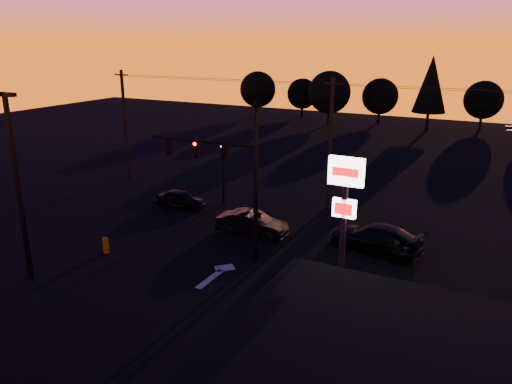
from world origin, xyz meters
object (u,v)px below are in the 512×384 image
Objects in this scene: traffic_signal_mast at (229,168)px; car_left at (180,199)px; secondary_signal at (223,165)px; suv_parked at (433,369)px; parking_lot_light at (16,176)px; car_right at (374,238)px; pylon_sign at (345,201)px; bollard at (106,245)px; car_mid at (252,224)px.

car_left is at bearing 143.23° from traffic_signal_mast.
secondary_signal is at bearing 123.19° from traffic_signal_mast.
suv_parked is (16.55, -13.70, -2.21)m from secondary_signal.
parking_lot_light is 18.72m from car_right.
pylon_sign is 7.88m from car_right.
secondary_signal is at bearing 82.84° from bollard.
traffic_signal_mast is 9.19m from secondary_signal.
car_mid is 0.93× the size of suv_parked.
bollard is at bearing -154.34° from traffic_signal_mast.
secondary_signal reaches higher than bollard.
car_right reaches higher than car_left.
car_right reaches higher than car_mid.
traffic_signal_mast reaches higher than car_mid.
car_mid is at bearing -109.46° from car_left.
suv_parked is (4.55, -3.71, -4.26)m from pylon_sign.
parking_lot_light is at bearing -106.45° from bollard.
traffic_signal_mast reaches higher than bollard.
suv_parked reaches higher than car_left.
car_left is 0.77× the size of suv_parked.
traffic_signal_mast reaches higher than secondary_signal.
parking_lot_light is 1.34× the size of pylon_sign.
secondary_signal is at bearing 126.13° from suv_parked.
car_left is (-2.25, -2.15, -2.25)m from secondary_signal.
suv_parked is at bearing -39.62° from secondary_signal.
car_right reaches higher than suv_parked.
parking_lot_light is at bearing 141.98° from car_mid.
secondary_signal is (-4.90, 7.49, -2.07)m from traffic_signal_mast.
traffic_signal_mast is at bearing -47.28° from car_right.
parking_lot_light reaches higher than suv_parked.
car_mid is (7.13, 10.13, -4.55)m from parking_lot_light.
traffic_signal_mast is at bearing -128.45° from car_left.
car_right is (11.81, -3.28, -2.09)m from secondary_signal.
car_left is at bearing 88.84° from parking_lot_light.
traffic_signal_mast is 9.92m from car_left.
parking_lot_light reaches higher than secondary_signal.
traffic_signal_mast is 0.94× the size of parking_lot_light.
parking_lot_light reaches higher than car_mid.
pylon_sign reaches higher than car_left.
traffic_signal_mast is 13.88m from suv_parked.
secondary_signal reaches higher than car_mid.
parking_lot_light is 19.62m from suv_parked.
car_right is (-0.19, 6.71, -4.14)m from pylon_sign.
car_left is 14.10m from car_right.
bollard is at bearing 155.53° from suv_parked.
secondary_signal is 6.71m from car_mid.
pylon_sign is at bearing 17.23° from parking_lot_light.
car_right reaches higher than bollard.
suv_parked is at bearing -10.22° from bollard.
bollard is at bearing 73.55° from parking_lot_light.
parking_lot_light reaches higher than traffic_signal_mast.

